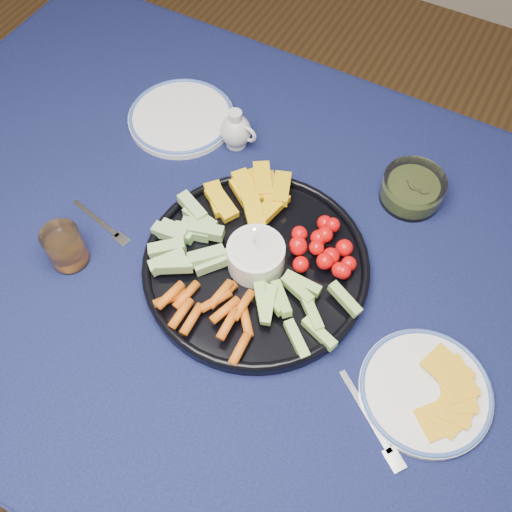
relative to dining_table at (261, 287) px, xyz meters
The scene contains 9 objects.
dining_table is the anchor object (origin of this frame).
crudite_platter 0.11m from the dining_table, 113.62° to the right, with size 0.40×0.40×0.13m.
creamer_pitcher 0.32m from the dining_table, 128.59° to the left, with size 0.08×0.06×0.09m.
pickle_bowl 0.34m from the dining_table, 56.33° to the left, with size 0.12×0.12×0.06m.
cheese_plate 0.36m from the dining_table, 13.92° to the right, with size 0.21×0.21×0.02m.
juice_tumbler 0.37m from the dining_table, 153.09° to the right, with size 0.07×0.07×0.08m.
fork_left 0.32m from the dining_table, 166.87° to the right, with size 0.15×0.04×0.00m.
fork_right 0.35m from the dining_table, 30.78° to the right, with size 0.15×0.11×0.00m.
side_plate_extra 0.41m from the dining_table, 144.06° to the left, with size 0.22×0.22×0.02m.
Camera 1 is at (0.24, -0.46, 1.62)m, focal length 40.00 mm.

